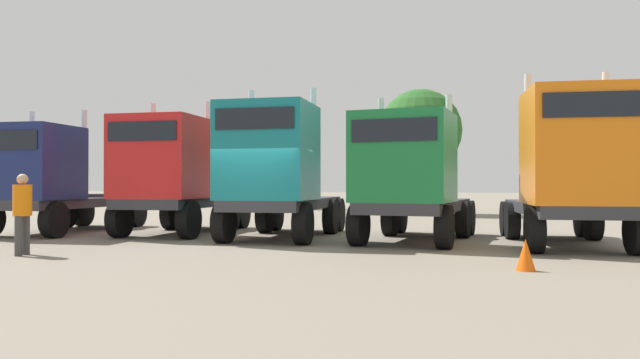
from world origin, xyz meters
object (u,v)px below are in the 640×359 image
(semi_truck_navy, at_px, (47,179))
(visitor_in_hivis, at_px, (22,208))
(semi_truck_teal, at_px, (275,170))
(traffic_cone_near, at_px, (526,255))
(semi_truck_red, at_px, (170,174))
(semi_truck_orange, at_px, (574,168))
(semi_truck_green, at_px, (410,177))

(semi_truck_navy, xyz_separation_m, visitor_in_hivis, (3.60, -4.78, -0.70))
(semi_truck_teal, height_order, visitor_in_hivis, semi_truck_teal)
(traffic_cone_near, bearing_deg, semi_truck_red, 155.15)
(semi_truck_orange, height_order, traffic_cone_near, semi_truck_orange)
(semi_truck_orange, bearing_deg, semi_truck_green, -100.16)
(semi_truck_navy, relative_size, semi_truck_orange, 1.02)
(semi_truck_navy, relative_size, traffic_cone_near, 10.90)
(semi_truck_navy, bearing_deg, semi_truck_red, 95.86)
(traffic_cone_near, bearing_deg, visitor_in_hivis, -175.50)
(semi_truck_teal, relative_size, semi_truck_green, 1.06)
(semi_truck_red, height_order, semi_truck_teal, semi_truck_teal)
(semi_truck_red, bearing_deg, visitor_in_hivis, -8.58)
(traffic_cone_near, bearing_deg, semi_truck_orange, 74.16)
(semi_truck_navy, xyz_separation_m, semi_truck_red, (3.93, 0.85, 0.13))
(semi_truck_red, xyz_separation_m, traffic_cone_near, (10.34, -4.79, -1.60))
(semi_truck_red, distance_m, traffic_cone_near, 11.51)
(semi_truck_navy, bearing_deg, semi_truck_orange, 84.78)
(semi_truck_navy, distance_m, semi_truck_red, 4.03)
(visitor_in_hivis, bearing_deg, semi_truck_red, 76.19)
(semi_truck_green, height_order, visitor_in_hivis, semi_truck_green)
(semi_truck_navy, relative_size, semi_truck_teal, 1.03)
(semi_truck_red, distance_m, semi_truck_green, 7.50)
(semi_truck_teal, distance_m, semi_truck_green, 3.80)
(visitor_in_hivis, relative_size, traffic_cone_near, 3.10)
(semi_truck_red, xyz_separation_m, semi_truck_teal, (3.70, -0.54, 0.08))
(semi_truck_teal, xyz_separation_m, traffic_cone_near, (6.64, -4.25, -1.69))
(semi_truck_green, bearing_deg, semi_truck_red, -89.43)
(semi_truck_teal, xyz_separation_m, visitor_in_hivis, (-4.03, -5.08, -0.92))
(semi_truck_green, bearing_deg, semi_truck_navy, -84.19)
(semi_truck_navy, xyz_separation_m, semi_truck_green, (11.43, 0.48, 0.02))
(semi_truck_red, relative_size, visitor_in_hivis, 3.27)
(semi_truck_navy, height_order, semi_truck_green, semi_truck_green)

